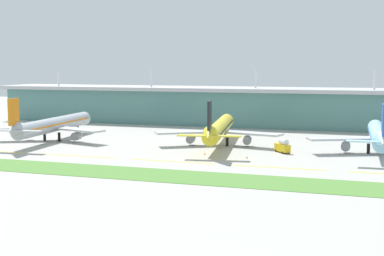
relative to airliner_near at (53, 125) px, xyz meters
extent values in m
plane|color=#A8A59E|center=(66.34, -28.64, -6.45)|extent=(600.00, 600.00, 0.00)
cube|color=slate|center=(66.34, 83.41, 2.26)|extent=(280.00, 28.00, 17.43)
cube|color=#B2B2B7|center=(66.34, 83.41, 11.88)|extent=(288.00, 34.00, 1.80)
cylinder|color=silver|center=(-45.66, 77.81, 17.28)|extent=(0.90, 0.90, 9.00)
cylinder|color=silver|center=(10.34, 77.81, 17.28)|extent=(0.90, 0.90, 9.00)
cylinder|color=silver|center=(66.34, 77.81, 17.28)|extent=(0.90, 0.90, 9.00)
cylinder|color=silver|center=(122.34, 77.81, 17.28)|extent=(0.90, 0.90, 9.00)
cylinder|color=#ADB2BC|center=(-0.14, 1.50, 0.05)|extent=(11.25, 58.37, 5.80)
cone|color=#ADB2BC|center=(-3.07, 32.40, 0.05)|extent=(5.86, 4.50, 5.51)
cone|color=#ADB2BC|center=(2.88, -30.40, 1.25)|extent=(5.53, 7.06, 5.72)
cube|color=orange|center=(2.78, -29.40, 7.70)|extent=(1.30, 6.44, 9.50)
cube|color=#ADB2BC|center=(8.30, -29.38, 1.05)|extent=(10.26, 4.13, 0.36)
cube|color=#B7BABF|center=(-11.67, -4.03, -1.26)|extent=(24.44, 17.08, 0.70)
cylinder|color=gray|center=(-10.61, -2.48, -4.05)|extent=(3.61, 4.78, 3.20)
cube|color=#B7BABF|center=(12.22, -1.77, -1.26)|extent=(24.94, 13.37, 0.70)
cylinder|color=gray|center=(10.89, -0.45, -4.05)|extent=(3.61, 4.78, 3.20)
cylinder|color=black|center=(-2.19, 23.18, -4.65)|extent=(0.70, 0.70, 3.60)
cylinder|color=black|center=(-3.05, -1.79, -4.65)|extent=(1.10, 1.10, 3.60)
cylinder|color=black|center=(3.33, -1.18, -4.65)|extent=(1.10, 1.10, 3.60)
cube|color=orange|center=(-0.14, 1.50, 0.45)|extent=(10.74, 52.59, 0.60)
cylinder|color=yellow|center=(67.10, 10.36, 0.05)|extent=(16.14, 60.80, 5.80)
cone|color=yellow|center=(61.54, 42.23, 0.05)|extent=(6.12, 4.89, 5.51)
cone|color=yellow|center=(72.82, -22.50, 1.25)|extent=(5.99, 7.38, 5.72)
cube|color=black|center=(72.65, -21.52, 7.70)|extent=(1.79, 6.43, 9.50)
cube|color=yellow|center=(67.32, -22.96, 1.05)|extent=(10.40, 4.87, 0.36)
cube|color=yellow|center=(78.16, -21.07, 1.05)|extent=(10.40, 4.87, 0.36)
cube|color=#B7BABF|center=(56.03, 3.94, -1.26)|extent=(23.97, 18.45, 0.70)
cylinder|color=gray|center=(56.97, 5.56, -4.05)|extent=(3.93, 4.98, 3.20)
cube|color=#B7BABF|center=(79.68, 8.06, -1.26)|extent=(24.89, 11.68, 0.70)
cylinder|color=gray|center=(78.25, 9.27, -4.05)|extent=(3.93, 4.98, 3.20)
cylinder|color=black|center=(63.19, 32.78, -4.65)|extent=(0.70, 0.70, 3.60)
cylinder|color=black|center=(64.46, 6.85, -4.65)|extent=(1.10, 1.10, 3.60)
cylinder|color=black|center=(70.76, 7.95, -4.65)|extent=(1.10, 1.10, 3.60)
cube|color=black|center=(67.10, 10.36, 0.45)|extent=(15.14, 54.83, 0.60)
cylinder|color=#9ED1EA|center=(125.07, 7.95, 0.05)|extent=(8.32, 50.64, 5.80)
cone|color=#9ED1EA|center=(123.71, 35.12, 0.05)|extent=(5.70, 4.27, 5.51)
cone|color=#9ED1EA|center=(126.48, -20.22, 1.25)|extent=(5.26, 6.87, 5.72)
cube|color=#2D5BB7|center=(126.43, -19.22, 7.70)|extent=(1.02, 6.43, 9.50)
cube|color=#9ED1EA|center=(120.96, -20.00, 1.05)|extent=(10.15, 3.70, 0.36)
cube|color=#B7BABF|center=(113.30, 2.93, -1.26)|extent=(24.63, 16.26, 0.70)
cylinder|color=gray|center=(114.43, 4.43, -4.05)|extent=(3.42, 4.65, 3.20)
cylinder|color=black|center=(124.12, 26.83, -4.65)|extent=(0.70, 0.70, 3.60)
cylinder|color=black|center=(122.02, 4.79, -4.65)|extent=(1.10, 1.10, 3.60)
cube|color=#2D5BB7|center=(125.07, 7.95, 0.45)|extent=(8.10, 45.61, 0.60)
cube|color=yellow|center=(29.34, -31.50, -6.43)|extent=(28.00, 0.70, 0.04)
cube|color=yellow|center=(63.34, -31.50, -6.43)|extent=(28.00, 0.70, 0.04)
cube|color=yellow|center=(97.34, -31.50, -6.43)|extent=(28.00, 0.70, 0.04)
cube|color=#518438|center=(66.34, -53.78, -6.40)|extent=(300.00, 18.00, 0.10)
cube|color=gold|center=(93.44, -1.97, -4.70)|extent=(6.48, 7.27, 2.60)
cylinder|color=silver|center=(93.93, -2.60, -2.50)|extent=(4.04, 4.38, 2.00)
cylinder|color=black|center=(90.97, -0.70, -6.00)|extent=(0.83, 0.92, 0.90)
cylinder|color=black|center=(92.81, 0.74, -6.00)|extent=(0.83, 0.92, 0.90)
cylinder|color=black|center=(94.07, -4.68, -6.00)|extent=(0.83, 0.92, 0.90)
cylinder|color=black|center=(95.91, -3.24, -6.00)|extent=(0.83, 0.92, 0.90)
cone|color=orange|center=(68.99, -14.79, -6.10)|extent=(0.56, 0.56, 0.70)
cone|color=orange|center=(84.48, -17.90, -6.10)|extent=(0.56, 0.56, 0.70)
camera|label=1|loc=(125.70, -196.28, 23.73)|focal=52.58mm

